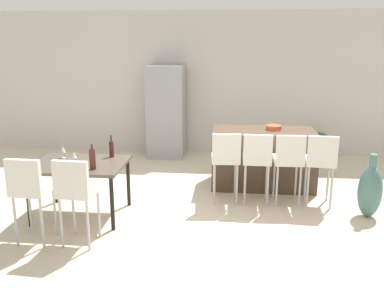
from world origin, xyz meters
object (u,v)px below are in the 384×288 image
bar_chair_left (226,156)px  bar_chair_far (321,159)px  wine_bottle_left (92,159)px  kitchen_island (263,158)px  refrigerator (167,111)px  fruit_bowl (274,127)px  dining_chair_near (30,187)px  dining_table (80,168)px  dining_chair_far (76,188)px  bar_chair_right (289,158)px  potted_plant (319,144)px  wine_glass_right (74,155)px  wine_glass_middle (63,149)px  floor_vase (370,191)px  bar_chair_middle (257,157)px  wine_bottle_end (111,149)px

bar_chair_left → bar_chair_far: bearing=-0.0°
wine_bottle_left → kitchen_island: bearing=37.3°
refrigerator → fruit_bowl: (1.99, -1.54, 0.04)m
kitchen_island → dining_chair_near: 3.60m
bar_chair_far → dining_table: size_ratio=0.87×
dining_chair_near → dining_chair_far: 0.54m
bar_chair_right → fruit_bowl: (-0.14, 0.87, 0.26)m
dining_chair_far → refrigerator: 3.90m
wine_bottle_left → potted_plant: bearing=43.7°
bar_chair_far → wine_glass_right: bar_chair_far is taller
refrigerator → wine_glass_middle: bearing=-108.7°
bar_chair_far → floor_vase: 0.76m
bar_chair_far → dining_chair_far: bearing=-153.6°
dining_chair_near → fruit_bowl: dining_chair_near is taller
dining_table → bar_chair_far: bearing=11.4°
bar_chair_left → refrigerator: refrigerator is taller
kitchen_island → bar_chair_middle: bar_chair_middle is taller
bar_chair_left → wine_glass_middle: bar_chair_left is taller
wine_bottle_left → floor_vase: 3.65m
dining_chair_near → floor_vase: dining_chair_near is taller
kitchen_island → wine_bottle_left: 2.83m
kitchen_island → bar_chair_far: bar_chair_far is taller
kitchen_island → dining_table: kitchen_island is taller
dining_table → wine_bottle_end: wine_bottle_end is taller
wine_glass_middle → wine_glass_right: same height
bar_chair_left → wine_glass_right: size_ratio=6.03×
wine_bottle_end → refrigerator: size_ratio=0.17×
bar_chair_middle → bar_chair_far: same height
wine_bottle_left → bar_chair_right: bearing=19.5°
dining_table → floor_vase: (3.84, 0.34, -0.30)m
dining_chair_far → potted_plant: size_ratio=1.88×
bar_chair_middle → wine_bottle_left: size_ratio=3.23×
bar_chair_middle → dining_table: (-2.36, -0.65, -0.03)m
dining_chair_far → fruit_bowl: dining_chair_far is taller
wine_glass_right → fruit_bowl: 3.13m
bar_chair_left → dining_table: bar_chair_left is taller
wine_glass_right → floor_vase: bearing=6.0°
kitchen_island → wine_glass_middle: bearing=-155.8°
floor_vase → dining_chair_far: bearing=-162.0°
bar_chair_right → dining_table: 2.88m
bar_chair_middle → dining_chair_far: (-2.09, -1.47, 0.00)m
bar_chair_right → wine_bottle_end: bearing=-172.5°
kitchen_island → wine_bottle_end: bearing=-152.5°
dining_chair_near → wine_glass_middle: dining_chair_near is taller
kitchen_island → bar_chair_left: bearing=-126.2°
dining_chair_near → dining_table: bearing=71.6°
dining_table → refrigerator: refrigerator is taller
dining_table → fruit_bowl: size_ratio=4.94×
wine_glass_middle → fruit_bowl: bearing=24.1°
bar_chair_left → wine_glass_right: bearing=-159.8°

